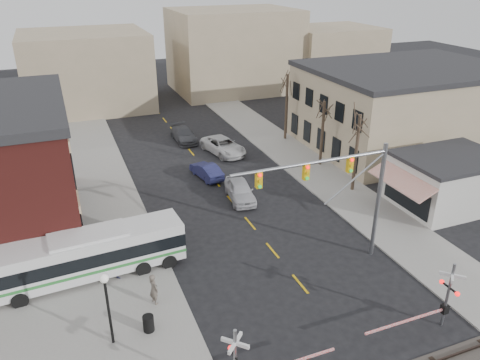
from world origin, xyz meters
name	(u,v)px	position (x,y,z in m)	size (l,w,h in m)	color
ground	(317,304)	(0.00, 0.00, 0.00)	(160.00, 160.00, 0.00)	black
sidewalk_west	(106,190)	(-9.50, 20.00, 0.06)	(5.00, 60.00, 0.12)	gray
sidewalk_east	(298,159)	(9.50, 20.00, 0.06)	(5.00, 60.00, 0.12)	gray
tan_building	(405,106)	(22.00, 20.00, 4.26)	(20.30, 15.30, 8.50)	gray
awning_shop	(448,181)	(15.97, 7.00, 2.16)	(9.74, 6.20, 4.30)	beige
tree_east_a	(356,153)	(10.50, 12.00, 3.50)	(0.28, 0.28, 6.75)	#382B21
tree_east_b	(322,134)	(10.80, 18.00, 3.27)	(0.28, 0.28, 6.30)	#382B21
tree_east_c	(286,107)	(11.00, 26.00, 3.72)	(0.28, 0.28, 7.20)	#382B21
transit_bus	(91,254)	(-11.75, 7.53, 1.69)	(11.67, 3.28, 2.97)	silver
traffic_signal_mast	(343,184)	(3.28, 3.21, 5.76)	(10.35, 0.30, 8.00)	gray
rr_crossing_east	(441,298)	(5.03, -4.03, 1.97)	(5.60, 1.36, 4.00)	gray
street_lamp	(106,295)	(-11.42, 1.15, 3.16)	(0.44, 0.44, 4.24)	black
trash_bin	(148,323)	(-9.52, 1.32, 0.59)	(0.60, 0.60, 0.93)	black
car_a	(240,190)	(0.79, 14.07, 0.82)	(1.94, 4.82, 1.64)	#B9B9BF
car_b	(206,171)	(-0.47, 19.27, 0.70)	(1.49, 4.26, 1.40)	#1C1E47
car_c	(223,146)	(3.06, 24.47, 0.81)	(2.69, 5.83, 1.62)	silver
car_d	(184,135)	(0.26, 29.67, 0.74)	(2.07, 5.10, 1.48)	#48494E
pedestrian_near	(154,289)	(-8.74, 3.46, 1.09)	(0.71, 0.47, 1.95)	#61574D
pedestrian_far	(120,264)	(-10.16, 6.82, 0.96)	(0.82, 0.64, 1.68)	#393963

